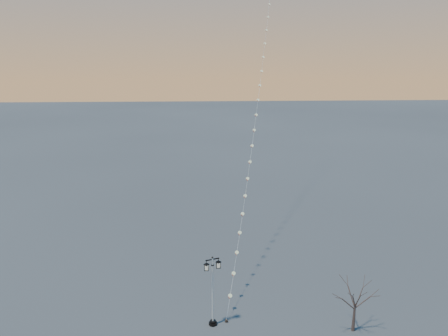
{
  "coord_description": "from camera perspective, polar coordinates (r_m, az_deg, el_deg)",
  "views": [
    {
      "loc": [
        -2.85,
        -24.87,
        17.71
      ],
      "look_at": [
        -1.18,
        6.46,
        9.44
      ],
      "focal_mm": 33.94,
      "sensor_mm": 36.0,
      "label": 1
    }
  ],
  "objects": [
    {
      "name": "ground",
      "position": [
        30.67,
        3.05,
        -20.53
      ],
      "size": [
        300.0,
        300.0,
        0.0
      ],
      "primitive_type": "plane",
      "color": "#474747",
      "rests_on": "ground"
    },
    {
      "name": "street_lamp",
      "position": [
        29.28,
        -1.54,
        -15.82
      ],
      "size": [
        1.24,
        0.74,
        5.08
      ],
      "rotation": [
        0.0,
        0.0,
        0.35
      ],
      "color": "black",
      "rests_on": "ground"
    },
    {
      "name": "bare_tree",
      "position": [
        30.17,
        17.31,
        -16.37
      ],
      "size": [
        2.12,
        2.12,
        3.52
      ],
      "rotation": [
        0.0,
        0.0,
        -0.05
      ],
      "color": "#46332B",
      "rests_on": "ground"
    },
    {
      "name": "kite_train",
      "position": [
        46.99,
        5.3,
        17.68
      ],
      "size": [
        10.77,
        42.64,
        40.51
      ],
      "rotation": [
        0.0,
        0.0,
        -0.41
      ],
      "color": "black",
      "rests_on": "ground"
    }
  ]
}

